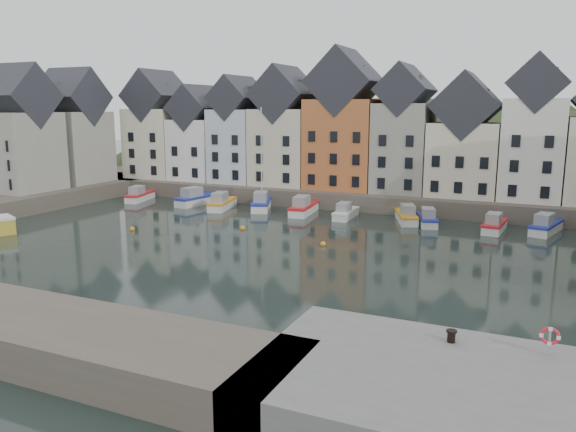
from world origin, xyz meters
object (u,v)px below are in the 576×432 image
Objects in this scene: boat_d at (261,203)px; life_ring_post at (550,337)px; mooring_bollard at (451,336)px; boat_a at (139,196)px.

life_ring_post is at bearing -70.14° from boat_d.
boat_d is 45.36m from mooring_bollard.
boat_a is at bearing 160.82° from boat_d.
life_ring_post is (3.97, 0.22, 0.55)m from mooring_bollard.
life_ring_post is at bearing -49.05° from boat_a.
life_ring_post is (49.68, -34.71, 2.18)m from boat_a.
boat_a is 60.64m from life_ring_post.
mooring_bollard is 4.01m from life_ring_post.
boat_a is 17.90m from boat_d.
boat_d is at bearing -11.36° from boat_a.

